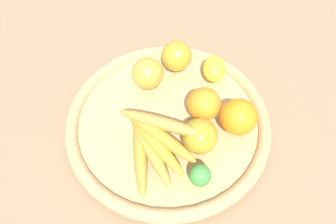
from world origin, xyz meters
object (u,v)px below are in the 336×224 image
Objects in this scene: apple_1 at (176,56)px; apple_0 at (200,136)px; banana_bunch at (153,140)px; lime_0 at (200,175)px; orange_0 at (239,117)px; apple_2 at (148,74)px; orange_1 at (204,104)px; lemon_0 at (214,69)px.

apple_0 is at bearing 42.10° from apple_1.
lime_0 is at bearing 83.95° from banana_bunch.
apple_2 is at bearing -90.95° from orange_0.
banana_bunch is at bearing 36.08° from apple_2.
lime_0 is at bearing -3.83° from orange_0.
orange_1 is 0.14m from banana_bunch.
apple_1 is (-0.22, -0.07, -0.00)m from banana_bunch.
banana_bunch is 0.11m from lime_0.
apple_2 is 0.15m from lemon_0.
orange_0 is at bearing 176.17° from lime_0.
lemon_0 is at bearing -165.24° from orange_1.
lemon_0 is at bearing 101.48° from apple_1.
banana_bunch is at bearing -19.52° from orange_1.
orange_0 reaches higher than lime_0.
apple_1 is 0.09m from lemon_0.
orange_1 is 0.94× the size of orange_0.
apple_0 is (0.08, -0.05, -0.00)m from orange_0.
lemon_0 is (-0.25, -0.09, 0.00)m from lime_0.
lemon_0 is at bearing 129.63° from apple_2.
banana_bunch is at bearing -53.70° from apple_0.
apple_2 and orange_1 have the same top height.
apple_2 is 1.01× the size of apple_1.
apple_0 is at bearing 17.58° from lemon_0.
apple_2 is 0.94× the size of orange_0.
orange_1 and apple_0 have the same top height.
apple_2 and apple_0 have the same top height.
apple_0 is (-0.05, 0.07, -0.00)m from banana_bunch.
apple_2 is 1.00× the size of orange_1.
lime_0 is at bearing 20.87° from lemon_0.
lime_0 is 0.63× the size of lemon_0.
banana_bunch is at bearing -4.17° from lemon_0.
orange_1 reaches higher than lime_0.
apple_2 is at bearing -50.37° from lemon_0.
banana_bunch reaches higher than lemon_0.
apple_0 is 1.05× the size of lemon_0.
apple_2 is 0.08m from apple_1.
orange_1 is 0.15m from lime_0.
lime_0 is at bearing 54.75° from apple_2.
apple_0 is (0.08, 0.17, 0.00)m from apple_2.
apple_1 is 0.21m from orange_0.
apple_2 is 1.67× the size of lime_0.
orange_1 is 1.01× the size of apple_1.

